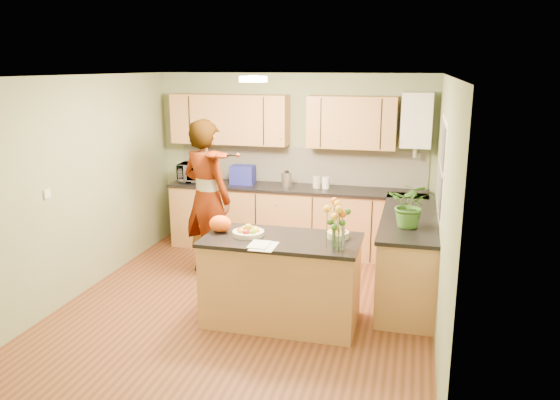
# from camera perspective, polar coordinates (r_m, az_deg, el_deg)

# --- Properties ---
(floor) EXTENTS (4.50, 4.50, 0.00)m
(floor) POSITION_cam_1_polar(r_m,az_deg,el_deg) (6.21, -3.37, -10.91)
(floor) COLOR #573019
(floor) RESTS_ON ground
(ceiling) EXTENTS (4.00, 4.50, 0.02)m
(ceiling) POSITION_cam_1_polar(r_m,az_deg,el_deg) (5.64, -3.74, 12.83)
(ceiling) COLOR white
(ceiling) RESTS_ON wall_back
(wall_back) EXTENTS (4.00, 0.02, 2.50)m
(wall_back) POSITION_cam_1_polar(r_m,az_deg,el_deg) (7.92, 1.41, 4.07)
(wall_back) COLOR gray
(wall_back) RESTS_ON floor
(wall_front) EXTENTS (4.00, 0.02, 2.50)m
(wall_front) POSITION_cam_1_polar(r_m,az_deg,el_deg) (3.81, -13.96, -7.32)
(wall_front) COLOR gray
(wall_front) RESTS_ON floor
(wall_left) EXTENTS (0.02, 4.50, 2.50)m
(wall_left) POSITION_cam_1_polar(r_m,az_deg,el_deg) (6.67, -20.15, 1.34)
(wall_left) COLOR gray
(wall_left) RESTS_ON floor
(wall_right) EXTENTS (0.02, 4.50, 2.50)m
(wall_right) POSITION_cam_1_polar(r_m,az_deg,el_deg) (5.54, 16.59, -0.83)
(wall_right) COLOR gray
(wall_right) RESTS_ON floor
(back_counter) EXTENTS (3.64, 0.62, 0.94)m
(back_counter) POSITION_cam_1_polar(r_m,az_deg,el_deg) (7.79, 1.61, -1.99)
(back_counter) COLOR #B77D49
(back_counter) RESTS_ON floor
(right_counter) EXTENTS (0.62, 2.24, 0.94)m
(right_counter) POSITION_cam_1_polar(r_m,az_deg,el_deg) (6.57, 13.25, -5.42)
(right_counter) COLOR #B77D49
(right_counter) RESTS_ON floor
(splashback) EXTENTS (3.60, 0.02, 0.52)m
(splashback) POSITION_cam_1_polar(r_m,az_deg,el_deg) (7.90, 2.10, 3.66)
(splashback) COLOR white
(splashback) RESTS_ON back_counter
(upper_cabinets) EXTENTS (3.20, 0.34, 0.70)m
(upper_cabinets) POSITION_cam_1_polar(r_m,az_deg,el_deg) (7.72, -0.13, 8.31)
(upper_cabinets) COLOR #B77D49
(upper_cabinets) RESTS_ON wall_back
(boiler) EXTENTS (0.40, 0.30, 0.86)m
(boiler) POSITION_cam_1_polar(r_m,az_deg,el_deg) (7.49, 14.08, 8.08)
(boiler) COLOR white
(boiler) RESTS_ON wall_back
(window_right) EXTENTS (0.01, 1.30, 1.05)m
(window_right) POSITION_cam_1_polar(r_m,az_deg,el_deg) (6.06, 16.53, 3.33)
(window_right) COLOR white
(window_right) RESTS_ON wall_right
(light_switch) EXTENTS (0.02, 0.09, 0.09)m
(light_switch) POSITION_cam_1_polar(r_m,az_deg,el_deg) (6.18, -23.16, 0.60)
(light_switch) COLOR white
(light_switch) RESTS_ON wall_left
(ceiling_lamp) EXTENTS (0.30, 0.30, 0.07)m
(ceiling_lamp) POSITION_cam_1_polar(r_m,az_deg,el_deg) (5.92, -2.82, 12.52)
(ceiling_lamp) COLOR #FFEABF
(ceiling_lamp) RESTS_ON ceiling
(peninsula_island) EXTENTS (1.58, 0.81, 0.91)m
(peninsula_island) POSITION_cam_1_polar(r_m,az_deg,el_deg) (5.67, 0.16, -8.36)
(peninsula_island) COLOR #B77D49
(peninsula_island) RESTS_ON floor
(fruit_dish) EXTENTS (0.32, 0.32, 0.11)m
(fruit_dish) POSITION_cam_1_polar(r_m,az_deg,el_deg) (5.59, -3.32, -3.27)
(fruit_dish) COLOR beige
(fruit_dish) RESTS_ON peninsula_island
(orange_bowl) EXTENTS (0.22, 0.22, 0.13)m
(orange_bowl) POSITION_cam_1_polar(r_m,az_deg,el_deg) (5.54, 6.08, -3.40)
(orange_bowl) COLOR beige
(orange_bowl) RESTS_ON peninsula_island
(flower_vase) EXTENTS (0.28, 0.28, 0.53)m
(flower_vase) POSITION_cam_1_polar(r_m,az_deg,el_deg) (5.13, 6.18, -1.38)
(flower_vase) COLOR silver
(flower_vase) RESTS_ON peninsula_island
(orange_bag) EXTENTS (0.28, 0.25, 0.18)m
(orange_bag) POSITION_cam_1_polar(r_m,az_deg,el_deg) (5.72, -6.26, -2.48)
(orange_bag) COLOR #FF5C15
(orange_bag) RESTS_ON peninsula_island
(papers) EXTENTS (0.23, 0.31, 0.01)m
(papers) POSITION_cam_1_polar(r_m,az_deg,el_deg) (5.26, -1.70, -4.83)
(papers) COLOR silver
(papers) RESTS_ON peninsula_island
(violinist) EXTENTS (0.85, 0.71, 1.98)m
(violinist) POSITION_cam_1_polar(r_m,az_deg,el_deg) (6.87, -7.65, 0.20)
(violinist) COLOR #E3B28B
(violinist) RESTS_ON floor
(violin) EXTENTS (0.68, 0.59, 0.17)m
(violin) POSITION_cam_1_polar(r_m,az_deg,el_deg) (6.48, -6.89, 4.75)
(violin) COLOR #4A1104
(violin) RESTS_ON violinist
(microwave) EXTENTS (0.51, 0.36, 0.27)m
(microwave) POSITION_cam_1_polar(r_m,az_deg,el_deg) (8.07, -8.75, 2.84)
(microwave) COLOR white
(microwave) RESTS_ON back_counter
(blue_box) EXTENTS (0.34, 0.26, 0.27)m
(blue_box) POSITION_cam_1_polar(r_m,az_deg,el_deg) (7.86, -3.91, 2.65)
(blue_box) COLOR navy
(blue_box) RESTS_ON back_counter
(kettle) EXTENTS (0.15, 0.15, 0.28)m
(kettle) POSITION_cam_1_polar(r_m,az_deg,el_deg) (7.65, 0.71, 2.21)
(kettle) COLOR silver
(kettle) RESTS_ON back_counter
(jar_cream) EXTENTS (0.13, 0.13, 0.16)m
(jar_cream) POSITION_cam_1_polar(r_m,az_deg,el_deg) (7.60, 3.85, 1.86)
(jar_cream) COLOR beige
(jar_cream) RESTS_ON back_counter
(jar_white) EXTENTS (0.13, 0.13, 0.16)m
(jar_white) POSITION_cam_1_polar(r_m,az_deg,el_deg) (7.58, 4.80, 1.80)
(jar_white) COLOR white
(jar_white) RESTS_ON back_counter
(potted_plant) EXTENTS (0.52, 0.48, 0.49)m
(potted_plant) POSITION_cam_1_polar(r_m,az_deg,el_deg) (5.86, 13.51, -0.50)
(potted_plant) COLOR #366822
(potted_plant) RESTS_ON right_counter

